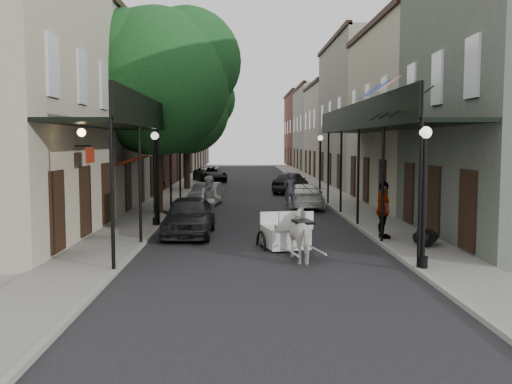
{
  "coord_description": "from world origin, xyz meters",
  "views": [
    {
      "loc": [
        -0.63,
        -16.68,
        3.42
      ],
      "look_at": [
        -0.14,
        4.1,
        1.6
      ],
      "focal_mm": 40.0,
      "sensor_mm": 36.0,
      "label": 1
    }
  ],
  "objects": [
    {
      "name": "gallery_right",
      "position": [
        4.79,
        6.98,
        4.05
      ],
      "size": [
        2.2,
        18.05,
        4.88
      ],
      "color": "black",
      "rests_on": "sidewalk_right"
    },
    {
      "name": "car_left_far",
      "position": [
        -3.44,
        32.34,
        0.67
      ],
      "size": [
        3.46,
        5.27,
        1.35
      ],
      "primitive_type": "imported",
      "rotation": [
        0.0,
        0.0,
        0.27
      ],
      "color": "black",
      "rests_on": "ground"
    },
    {
      "name": "sidewalk_left",
      "position": [
        -5.0,
        20.0,
        0.06
      ],
      "size": [
        2.2,
        90.0,
        0.12
      ],
      "primitive_type": "cube",
      "color": "gray",
      "rests_on": "ground"
    },
    {
      "name": "carriage",
      "position": [
        0.65,
        1.76,
        0.97
      ],
      "size": [
        1.79,
        2.41,
        2.49
      ],
      "rotation": [
        0.0,
        0.0,
        0.21
      ],
      "color": "black",
      "rests_on": "ground"
    },
    {
      "name": "pedestrian_sidewalk_right",
      "position": [
        4.2,
        2.61,
        1.1
      ],
      "size": [
        0.51,
        1.16,
        1.96
      ],
      "primitive_type": "imported",
      "rotation": [
        0.0,
        0.0,
        1.6
      ],
      "color": "gray",
      "rests_on": "sidewalk_right"
    },
    {
      "name": "tree_near",
      "position": [
        -4.2,
        10.18,
        6.49
      ],
      "size": [
        7.31,
        6.8,
        9.63
      ],
      "color": "#382619",
      "rests_on": "sidewalk_left"
    },
    {
      "name": "car_right_far",
      "position": [
        2.6,
        21.35,
        0.76
      ],
      "size": [
        3.09,
        4.78,
        1.51
      ],
      "primitive_type": "imported",
      "rotation": [
        0.0,
        0.0,
        2.82
      ],
      "color": "black",
      "rests_on": "ground"
    },
    {
      "name": "lamppost_right_near",
      "position": [
        4.1,
        -2.0,
        2.05
      ],
      "size": [
        0.32,
        0.32,
        3.71
      ],
      "color": "black",
      "rests_on": "sidewalk_right"
    },
    {
      "name": "gallery_left",
      "position": [
        -4.79,
        6.98,
        4.05
      ],
      "size": [
        2.2,
        18.05,
        4.88
      ],
      "color": "black",
      "rests_on": "sidewalk_left"
    },
    {
      "name": "car_left_mid",
      "position": [
        -2.6,
        14.0,
        0.62
      ],
      "size": [
        1.83,
        3.89,
        1.23
      ],
      "primitive_type": "imported",
      "rotation": [
        0.0,
        0.0,
        -0.14
      ],
      "color": "gray",
      "rests_on": "ground"
    },
    {
      "name": "ground",
      "position": [
        0.0,
        0.0,
        0.0
      ],
      "size": [
        140.0,
        140.0,
        0.0
      ],
      "primitive_type": "plane",
      "color": "gray",
      "rests_on": "ground"
    },
    {
      "name": "building_row_left",
      "position": [
        -8.6,
        30.0,
        5.25
      ],
      "size": [
        5.0,
        80.0,
        10.5
      ],
      "primitive_type": "cube",
      "color": "#B1A78D",
      "rests_on": "ground"
    },
    {
      "name": "building_row_right",
      "position": [
        8.6,
        30.0,
        5.25
      ],
      "size": [
        5.0,
        80.0,
        10.5
      ],
      "primitive_type": "cube",
      "color": "gray",
      "rests_on": "ground"
    },
    {
      "name": "pedestrian_walking",
      "position": [
        -2.0,
        7.19,
        1.01
      ],
      "size": [
        1.09,
        0.91,
        2.02
      ],
      "primitive_type": "imported",
      "rotation": [
        0.0,
        0.0,
        -0.16
      ],
      "color": "#9B9D94",
      "rests_on": "ground"
    },
    {
      "name": "road",
      "position": [
        0.0,
        20.0,
        0.01
      ],
      "size": [
        8.0,
        90.0,
        0.01
      ],
      "primitive_type": "cube",
      "color": "black",
      "rests_on": "ground"
    },
    {
      "name": "tree_far",
      "position": [
        -4.25,
        24.18,
        5.84
      ],
      "size": [
        6.45,
        6.0,
        8.61
      ],
      "color": "#382619",
      "rests_on": "sidewalk_left"
    },
    {
      "name": "horse",
      "position": [
        1.14,
        -0.51,
        0.74
      ],
      "size": [
        1.15,
        1.89,
        1.49
      ],
      "primitive_type": "imported",
      "rotation": [
        0.0,
        0.0,
        3.35
      ],
      "color": "silver",
      "rests_on": "ground"
    },
    {
      "name": "car_left_near",
      "position": [
        -2.6,
        4.0,
        0.73
      ],
      "size": [
        1.79,
        4.33,
        1.47
      ],
      "primitive_type": "imported",
      "rotation": [
        0.0,
        0.0,
        -0.01
      ],
      "color": "black",
      "rests_on": "ground"
    },
    {
      "name": "lamppost_left",
      "position": [
        -4.1,
        6.0,
        2.05
      ],
      "size": [
        0.32,
        0.32,
        3.71
      ],
      "color": "black",
      "rests_on": "sidewalk_left"
    },
    {
      "name": "car_right_near",
      "position": [
        2.6,
        12.64,
        0.64
      ],
      "size": [
        1.98,
        4.49,
        1.28
      ],
      "primitive_type": "imported",
      "rotation": [
        0.0,
        0.0,
        3.1
      ],
      "color": "silver",
      "rests_on": "ground"
    },
    {
      "name": "trash_bags",
      "position": [
        5.2,
        1.16,
        0.39
      ],
      "size": [
        0.95,
        1.1,
        0.59
      ],
      "color": "black",
      "rests_on": "sidewalk_right"
    },
    {
      "name": "lamppost_right_far",
      "position": [
        4.1,
        18.0,
        2.05
      ],
      "size": [
        0.32,
        0.32,
        3.71
      ],
      "color": "black",
      "rests_on": "sidewalk_right"
    },
    {
      "name": "pedestrian_sidewalk_left",
      "position": [
        -5.8,
        18.45,
        0.89
      ],
      "size": [
        1.14,
        1.03,
        1.54
      ],
      "primitive_type": "imported",
      "rotation": [
        0.0,
        0.0,
        3.74
      ],
      "color": "gray",
      "rests_on": "sidewalk_left"
    },
    {
      "name": "sidewalk_right",
      "position": [
        5.0,
        20.0,
        0.06
      ],
      "size": [
        2.2,
        90.0,
        0.12
      ],
      "primitive_type": "cube",
      "color": "gray",
      "rests_on": "ground"
    }
  ]
}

